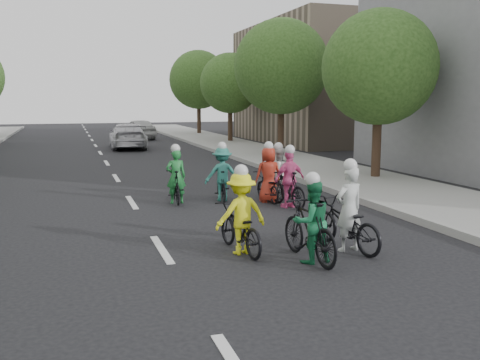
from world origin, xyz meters
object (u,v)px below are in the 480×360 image
cyclist_2 (240,221)px  cyclist_5 (176,182)px  cyclist_6 (278,178)px  cyclist_7 (222,178)px  cyclist_4 (268,181)px  cyclist_3 (289,184)px  follow_car_lead (128,136)px  follow_car_trail (139,129)px  cyclist_0 (347,220)px  cyclist_1 (310,227)px

cyclist_2 → cyclist_5: (-0.20, 5.27, -0.04)m
cyclist_6 → cyclist_7: size_ratio=0.97×
cyclist_4 → cyclist_6: bearing=-136.7°
cyclist_2 → cyclist_3: bearing=-131.9°
cyclist_2 → cyclist_7: size_ratio=1.06×
cyclist_2 → cyclist_3: size_ratio=1.06×
cyclist_5 → follow_car_lead: (0.57, 17.80, 0.17)m
cyclist_4 → cyclist_7: (-1.19, 0.55, 0.06)m
cyclist_4 → follow_car_trail: 26.18m
cyclist_3 → follow_car_trail: size_ratio=0.38×
cyclist_0 → cyclist_3: size_ratio=1.18×
cyclist_1 → cyclist_5: cyclist_5 is taller
cyclist_1 → cyclist_5: size_ratio=1.14×
cyclist_1 → cyclist_6: (1.78, 6.01, -0.05)m
cyclist_6 → follow_car_lead: cyclist_6 is taller
cyclist_6 → follow_car_lead: size_ratio=0.32×
cyclist_0 → cyclist_3: (0.57, 4.16, 0.04)m
cyclist_4 → cyclist_6: size_ratio=1.04×
cyclist_1 → follow_car_lead: cyclist_1 is taller
cyclist_7 → follow_car_trail: bearing=-85.0°
cyclist_7 → cyclist_1: bearing=95.9°
cyclist_0 → follow_car_lead: (-1.61, 23.49, 0.17)m
cyclist_6 → cyclist_5: bearing=-10.4°
cyclist_6 → cyclist_7: 1.68m
cyclist_3 → cyclist_5: (-2.76, 1.52, -0.04)m
cyclist_5 → cyclist_7: cyclist_7 is taller
cyclist_3 → cyclist_7: 2.05m
cyclist_6 → follow_car_trail: (-0.76, 25.71, 0.17)m
cyclist_4 → follow_car_lead: (-1.93, 18.42, 0.15)m
cyclist_0 → cyclist_2: size_ratio=1.11×
cyclist_5 → follow_car_trail: cyclist_5 is taller
cyclist_2 → cyclist_1: bearing=131.4°
cyclist_4 → cyclist_5: size_ratio=1.04×
cyclist_4 → follow_car_lead: cyclist_4 is taller
cyclist_2 → cyclist_7: (1.12, 5.20, 0.04)m
cyclist_1 → cyclist_2: bearing=-45.7°
cyclist_4 → follow_car_lead: size_ratio=0.33×
cyclist_3 → cyclist_6: 1.40m
cyclist_2 → follow_car_lead: 23.07m
cyclist_5 → cyclist_3: bearing=155.1°
cyclist_2 → cyclist_3: cyclist_3 is taller
cyclist_5 → cyclist_7: (1.32, -0.06, 0.08)m
cyclist_3 → cyclist_6: size_ratio=1.03×
cyclist_0 → follow_car_lead: size_ratio=0.39×
cyclist_2 → cyclist_3: (2.56, 3.74, 0.00)m
cyclist_5 → cyclist_6: (2.99, -0.14, 0.00)m
cyclist_2 → cyclist_7: cyclist_7 is taller
cyclist_4 → cyclist_5: (-2.51, 0.61, -0.02)m
cyclist_0 → cyclist_5: bearing=-79.9°
cyclist_7 → cyclist_0: bearing=105.8°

